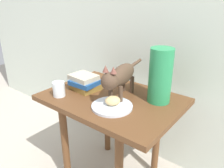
{
  "coord_description": "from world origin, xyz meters",
  "views": [
    {
      "loc": [
        0.72,
        -0.91,
        1.16
      ],
      "look_at": [
        0.0,
        0.0,
        0.67
      ],
      "focal_mm": 36.04,
      "sensor_mm": 36.0,
      "label": 1
    }
  ],
  "objects": [
    {
      "name": "bread_roll",
      "position": [
        0.08,
        -0.1,
        0.63
      ],
      "size": [
        0.1,
        0.1,
        0.05
      ],
      "primitive_type": "ellipsoid",
      "rotation": [
        0.0,
        0.0,
        0.85
      ],
      "color": "#E0BC7A",
      "rests_on": "plate"
    },
    {
      "name": "green_vase",
      "position": [
        0.23,
        0.12,
        0.74
      ],
      "size": [
        0.12,
        0.12,
        0.3
      ],
      "primitive_type": "cylinder",
      "color": "#288C51",
      "rests_on": "side_table"
    },
    {
      "name": "plate",
      "position": [
        0.08,
        -0.1,
        0.6
      ],
      "size": [
        0.21,
        0.21,
        0.01
      ],
      "primitive_type": "cylinder",
      "color": "silver",
      "rests_on": "side_table"
    },
    {
      "name": "back_panel",
      "position": [
        0.0,
        0.39,
        1.1
      ],
      "size": [
        4.0,
        0.04,
        2.2
      ],
      "primitive_type": "cube",
      "color": "silver",
      "rests_on": "ground"
    },
    {
      "name": "cat",
      "position": [
        0.05,
        0.01,
        0.73
      ],
      "size": [
        0.14,
        0.47,
        0.23
      ],
      "color": "#4C3828",
      "rests_on": "side_table"
    },
    {
      "name": "side_table",
      "position": [
        0.0,
        0.0,
        0.5
      ],
      "size": [
        0.77,
        0.54,
        0.59
      ],
      "color": "brown",
      "rests_on": "ground"
    },
    {
      "name": "candle_jar",
      "position": [
        -0.25,
        -0.18,
        0.63
      ],
      "size": [
        0.07,
        0.07,
        0.08
      ],
      "color": "silver",
      "rests_on": "side_table"
    },
    {
      "name": "book_stack",
      "position": [
        -0.2,
        -0.02,
        0.64
      ],
      "size": [
        0.18,
        0.16,
        0.09
      ],
      "color": "olive",
      "rests_on": "side_table"
    }
  ]
}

